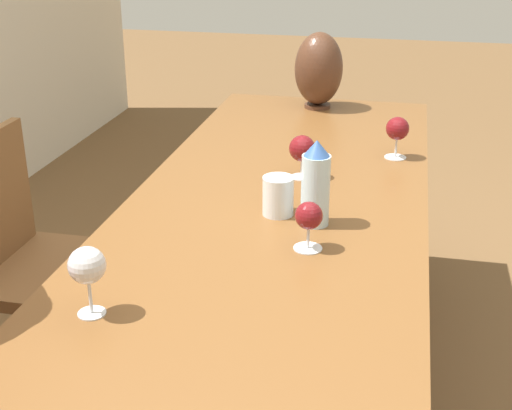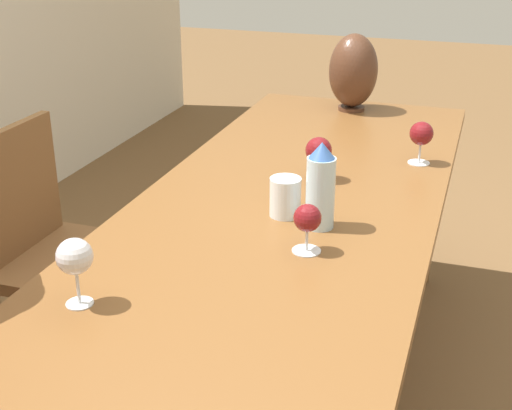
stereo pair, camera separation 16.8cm
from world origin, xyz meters
name	(u,v)px [view 1 (the left image)]	position (x,y,z in m)	size (l,w,h in m)	color
dining_table	(263,254)	(0.00, 0.00, 0.66)	(2.64, 0.82, 0.73)	brown
water_bottle	(316,184)	(0.06, -0.12, 0.84)	(0.07, 0.07, 0.22)	silver
water_tumbler	(278,196)	(0.10, -0.02, 0.79)	(0.08, 0.08, 0.10)	silver
vase	(319,69)	(1.17, 0.02, 0.89)	(0.19, 0.19, 0.30)	#4C2D1E
wine_glass_0	(309,217)	(-0.08, -0.13, 0.82)	(0.07, 0.07, 0.12)	silver
wine_glass_1	(87,267)	(-0.46, 0.25, 0.84)	(0.08, 0.08, 0.15)	silver
wine_glass_2	(397,130)	(0.62, -0.31, 0.83)	(0.07, 0.07, 0.14)	silver
wine_glass_3	(302,149)	(0.38, -0.04, 0.82)	(0.08, 0.08, 0.13)	silver
chair_far	(40,260)	(0.16, 0.73, 0.48)	(0.44, 0.44, 0.87)	brown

